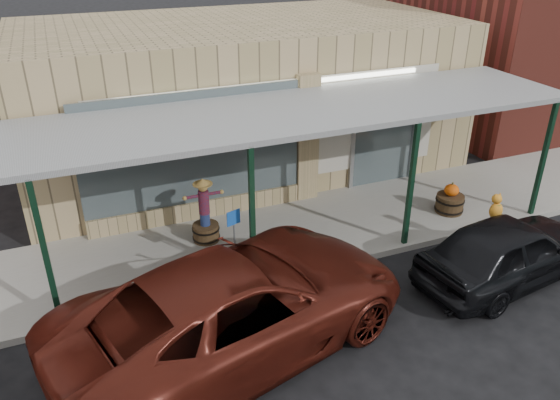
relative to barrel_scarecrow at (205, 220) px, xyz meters
name	(u,v)px	position (x,y,z in m)	size (l,w,h in m)	color
ground	(386,326)	(2.30, -3.95, -0.67)	(120.00, 120.00, 0.00)	black
sidewalk	(305,230)	(2.30, -0.35, -0.59)	(40.00, 3.20, 0.15)	gray
storefront	(241,96)	(2.30, 4.21, 1.42)	(12.00, 6.25, 4.20)	tan
awning	(308,112)	(2.30, -0.39, 2.34)	(12.00, 3.00, 3.04)	slate
block_buildings_near	(291,26)	(4.31, 5.25, 3.10)	(61.00, 8.00, 8.00)	maroon
barrel_scarecrow	(205,220)	(0.00, 0.00, 0.00)	(0.89, 0.78, 1.54)	#442F1B
barrel_pumpkin	(450,201)	(5.96, -0.96, -0.24)	(0.73, 0.73, 0.80)	#442F1B
handicap_sign	(234,234)	(0.20, -1.55, 0.44)	(0.30, 0.11, 1.48)	gray
parked_sedan	(509,250)	(5.34, -3.59, 0.04)	(4.34, 2.23, 1.50)	black
car_maroon	(236,305)	(-0.38, -3.41, 0.20)	(2.90, 6.28, 1.74)	#4C170F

